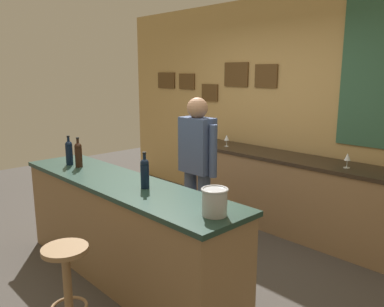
{
  "coord_description": "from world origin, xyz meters",
  "views": [
    {
      "loc": [
        2.8,
        -2.21,
        1.86
      ],
      "look_at": [
        0.02,
        0.45,
        1.05
      ],
      "focal_mm": 36.1,
      "sensor_mm": 36.0,
      "label": 1
    }
  ],
  "objects_px": {
    "wine_bottle_a": "(69,152)",
    "wine_glass_a": "(227,138)",
    "wine_glass_b": "(347,157)",
    "wine_bottle_c": "(145,172)",
    "bar_stool": "(67,276)",
    "wine_bottle_b": "(78,154)",
    "ice_bucket": "(215,201)",
    "bartender": "(197,165)"
  },
  "relations": [
    {
      "from": "wine_glass_a",
      "to": "wine_glass_b",
      "type": "distance_m",
      "value": 1.63
    },
    {
      "from": "wine_bottle_b",
      "to": "ice_bucket",
      "type": "relative_size",
      "value": 1.63
    },
    {
      "from": "wine_bottle_a",
      "to": "ice_bucket",
      "type": "height_order",
      "value": "wine_bottle_a"
    },
    {
      "from": "ice_bucket",
      "to": "wine_glass_b",
      "type": "relative_size",
      "value": 1.21
    },
    {
      "from": "bartender",
      "to": "ice_bucket",
      "type": "relative_size",
      "value": 8.61
    },
    {
      "from": "wine_bottle_c",
      "to": "wine_glass_b",
      "type": "xyz_separation_m",
      "value": [
        0.81,
        1.96,
        -0.05
      ]
    },
    {
      "from": "ice_bucket",
      "to": "wine_glass_b",
      "type": "height_order",
      "value": "ice_bucket"
    },
    {
      "from": "bar_stool",
      "to": "wine_bottle_a",
      "type": "distance_m",
      "value": 1.6
    },
    {
      "from": "wine_bottle_a",
      "to": "wine_bottle_b",
      "type": "relative_size",
      "value": 1.0
    },
    {
      "from": "bar_stool",
      "to": "wine_glass_b",
      "type": "xyz_separation_m",
      "value": [
        0.71,
        2.73,
        0.55
      ]
    },
    {
      "from": "wine_bottle_a",
      "to": "wine_glass_b",
      "type": "xyz_separation_m",
      "value": [
        2.02,
        2.02,
        -0.05
      ]
    },
    {
      "from": "wine_bottle_c",
      "to": "wine_glass_b",
      "type": "height_order",
      "value": "wine_bottle_c"
    },
    {
      "from": "wine_bottle_c",
      "to": "bar_stool",
      "type": "bearing_deg",
      "value": -82.63
    },
    {
      "from": "wine_bottle_c",
      "to": "ice_bucket",
      "type": "distance_m",
      "value": 0.82
    },
    {
      "from": "wine_bottle_a",
      "to": "ice_bucket",
      "type": "bearing_deg",
      "value": 0.73
    },
    {
      "from": "wine_bottle_c",
      "to": "ice_bucket",
      "type": "bearing_deg",
      "value": -2.62
    },
    {
      "from": "ice_bucket",
      "to": "wine_glass_b",
      "type": "distance_m",
      "value": 2.0
    },
    {
      "from": "wine_bottle_a",
      "to": "wine_glass_b",
      "type": "height_order",
      "value": "wine_bottle_a"
    },
    {
      "from": "bartender",
      "to": "wine_glass_b",
      "type": "relative_size",
      "value": 10.45
    },
    {
      "from": "wine_glass_a",
      "to": "wine_glass_b",
      "type": "bearing_deg",
      "value": 0.16
    },
    {
      "from": "wine_bottle_a",
      "to": "wine_glass_a",
      "type": "xyz_separation_m",
      "value": [
        0.39,
        2.02,
        -0.05
      ]
    },
    {
      "from": "wine_bottle_a",
      "to": "ice_bucket",
      "type": "xyz_separation_m",
      "value": [
        2.03,
        0.03,
        -0.04
      ]
    },
    {
      "from": "bar_stool",
      "to": "wine_glass_a",
      "type": "bearing_deg",
      "value": 108.61
    },
    {
      "from": "wine_bottle_b",
      "to": "ice_bucket",
      "type": "bearing_deg",
      "value": 0.19
    },
    {
      "from": "wine_bottle_b",
      "to": "wine_glass_b",
      "type": "xyz_separation_m",
      "value": [
        1.86,
        2.0,
        -0.05
      ]
    },
    {
      "from": "bar_stool",
      "to": "ice_bucket",
      "type": "distance_m",
      "value": 1.17
    },
    {
      "from": "wine_bottle_b",
      "to": "wine_bottle_c",
      "type": "distance_m",
      "value": 1.05
    },
    {
      "from": "wine_bottle_b",
      "to": "wine_glass_a",
      "type": "distance_m",
      "value": 2.01
    },
    {
      "from": "bar_stool",
      "to": "wine_glass_b",
      "type": "relative_size",
      "value": 4.39
    },
    {
      "from": "bartender",
      "to": "bar_stool",
      "type": "relative_size",
      "value": 2.38
    },
    {
      "from": "bar_stool",
      "to": "wine_bottle_a",
      "type": "relative_size",
      "value": 2.22
    },
    {
      "from": "wine_bottle_a",
      "to": "wine_glass_b",
      "type": "relative_size",
      "value": 1.97
    },
    {
      "from": "wine_bottle_b",
      "to": "wine_glass_a",
      "type": "relative_size",
      "value": 1.97
    },
    {
      "from": "bartender",
      "to": "wine_bottle_a",
      "type": "distance_m",
      "value": 1.33
    },
    {
      "from": "wine_glass_b",
      "to": "wine_glass_a",
      "type": "bearing_deg",
      "value": -179.84
    },
    {
      "from": "bar_stool",
      "to": "wine_glass_b",
      "type": "height_order",
      "value": "wine_glass_b"
    },
    {
      "from": "wine_bottle_a",
      "to": "wine_glass_b",
      "type": "distance_m",
      "value": 2.86
    },
    {
      "from": "wine_bottle_b",
      "to": "ice_bucket",
      "type": "xyz_separation_m",
      "value": [
        1.87,
        0.01,
        -0.04
      ]
    },
    {
      "from": "bartender",
      "to": "ice_bucket",
      "type": "height_order",
      "value": "bartender"
    },
    {
      "from": "bar_stool",
      "to": "wine_bottle_a",
      "type": "xyz_separation_m",
      "value": [
        -1.31,
        0.71,
        0.6
      ]
    },
    {
      "from": "bar_stool",
      "to": "ice_bucket",
      "type": "height_order",
      "value": "ice_bucket"
    },
    {
      "from": "ice_bucket",
      "to": "wine_glass_b",
      "type": "xyz_separation_m",
      "value": [
        -0.01,
        2.0,
        -0.01
      ]
    }
  ]
}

